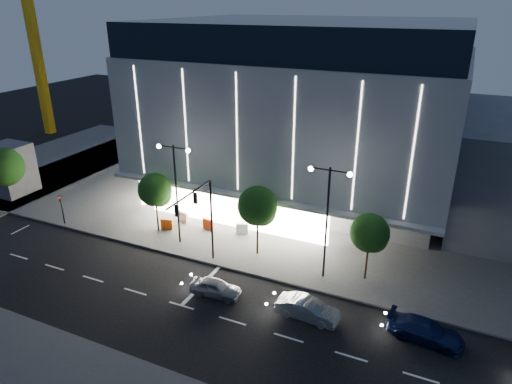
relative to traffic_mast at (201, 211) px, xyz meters
The scene contains 18 objects.
ground 6.12m from the traffic_mast, 106.66° to the right, with size 160.00×160.00×0.00m, color black.
sidewalk_museum 21.62m from the traffic_mast, 79.04° to the left, with size 70.00×40.00×0.15m, color #474747.
sidewalk_west 32.09m from the traffic_mast, 167.87° to the left, with size 16.00×50.00×0.15m, color #474747.
museum 19.54m from the traffic_mast, 84.04° to the left, with size 30.00×25.80×18.00m.
traffic_mast is the anchor object (origin of this frame).
street_lamp_west 4.89m from the traffic_mast, 146.35° to the left, with size 3.16×0.36×9.00m.
street_lamp_east 9.43m from the traffic_mast, 16.48° to the left, with size 3.16×0.36×9.00m.
ped_signal_far 16.35m from the traffic_mast, behind, with size 0.22×0.24×3.00m.
tree_left 7.95m from the traffic_mast, 152.16° to the left, with size 3.02×3.02×5.72m.
tree_mid 4.82m from the traffic_mast, 50.58° to the left, with size 3.25×3.25×6.15m.
tree_right 12.63m from the traffic_mast, 17.02° to the left, with size 2.91×2.91×5.51m.
car_lead 5.78m from the traffic_mast, 46.80° to the right, with size 1.51×3.76×1.28m, color #989A9F.
car_second 10.66m from the traffic_mast, 14.62° to the right, with size 1.48×4.25×1.40m, color #B7BBC0.
car_third 17.45m from the traffic_mast, ahead, with size 1.89×4.65×1.35m, color #141F4E.
barrier_a 8.84m from the traffic_mast, 146.75° to the left, with size 1.10×0.25×1.00m, color #FF510E.
barrier_b 9.56m from the traffic_mast, 133.79° to the left, with size 1.10×0.25×1.00m, color silver.
barrier_c 7.82m from the traffic_mast, 116.98° to the left, with size 1.10×0.25×1.00m, color #FF3E0E.
barrier_d 7.65m from the traffic_mast, 87.28° to the left, with size 1.10×0.25×1.00m, color silver.
Camera 1 is at (17.63, -23.29, 19.72)m, focal length 32.00 mm.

